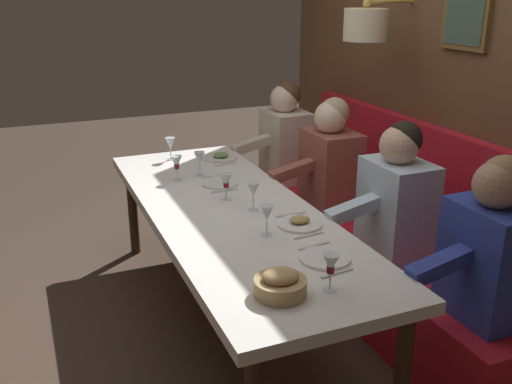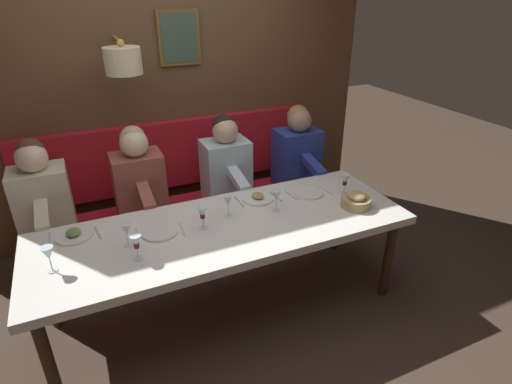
# 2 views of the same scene
# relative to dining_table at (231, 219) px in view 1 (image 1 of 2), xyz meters

# --- Properties ---
(ground_plane) EXTENTS (12.00, 12.00, 0.00)m
(ground_plane) POSITION_rel_dining_table_xyz_m (0.00, 0.00, -0.68)
(ground_plane) COLOR #423328
(dining_table) EXTENTS (0.90, 2.58, 0.74)m
(dining_table) POSITION_rel_dining_table_xyz_m (0.00, 0.00, 0.00)
(dining_table) COLOR silver
(dining_table) RESTS_ON ground_plane
(banquette_bench) EXTENTS (0.52, 2.78, 0.45)m
(banquette_bench) POSITION_rel_dining_table_xyz_m (0.89, 0.00, -0.45)
(banquette_bench) COLOR red
(banquette_bench) RESTS_ON ground_plane
(back_wall_panel) EXTENTS (0.59, 3.98, 2.90)m
(back_wall_panel) POSITION_rel_dining_table_xyz_m (1.46, 0.00, 0.69)
(back_wall_panel) COLOR brown
(back_wall_panel) RESTS_ON ground_plane
(diner_nearest) EXTENTS (0.60, 0.40, 0.79)m
(diner_nearest) POSITION_rel_dining_table_xyz_m (0.88, -1.06, 0.14)
(diner_nearest) COLOR #283893
(diner_nearest) RESTS_ON banquette_bench
(diner_near) EXTENTS (0.60, 0.40, 0.79)m
(diner_near) POSITION_rel_dining_table_xyz_m (0.88, -0.34, 0.14)
(diner_near) COLOR silver
(diner_near) RESTS_ON banquette_bench
(diner_middle) EXTENTS (0.60, 0.40, 0.79)m
(diner_middle) POSITION_rel_dining_table_xyz_m (0.88, 0.42, 0.14)
(diner_middle) COLOR #934C42
(diner_middle) RESTS_ON banquette_bench
(diner_far) EXTENTS (0.60, 0.40, 0.79)m
(diner_far) POSITION_rel_dining_table_xyz_m (0.88, 1.14, 0.14)
(diner_far) COLOR beige
(diner_far) RESTS_ON banquette_bench
(place_setting_0) EXTENTS (0.24, 0.32, 0.05)m
(place_setting_0) POSITION_rel_dining_table_xyz_m (0.28, 0.95, 0.08)
(place_setting_0) COLOR silver
(place_setting_0) RESTS_ON dining_table
(place_setting_1) EXTENTS (0.24, 0.33, 0.01)m
(place_setting_1) POSITION_rel_dining_table_xyz_m (0.18, -0.77, 0.07)
(place_setting_1) COLOR white
(place_setting_1) RESTS_ON dining_table
(place_setting_2) EXTENTS (0.24, 0.32, 0.01)m
(place_setting_2) POSITION_rel_dining_table_xyz_m (0.09, 0.43, 0.07)
(place_setting_2) COLOR silver
(place_setting_2) RESTS_ON dining_table
(place_setting_3) EXTENTS (0.24, 0.31, 0.05)m
(place_setting_3) POSITION_rel_dining_table_xyz_m (0.26, -0.36, 0.08)
(place_setting_3) COLOR white
(place_setting_3) RESTS_ON dining_table
(wine_glass_0) EXTENTS (0.07, 0.07, 0.16)m
(wine_glass_0) POSITION_rel_dining_table_xyz_m (0.04, -0.41, 0.18)
(wine_glass_0) COLOR silver
(wine_glass_0) RESTS_ON dining_table
(wine_glass_1) EXTENTS (0.07, 0.07, 0.16)m
(wine_glass_1) POSITION_rel_dining_table_xyz_m (0.11, -0.07, 0.18)
(wine_glass_1) COLOR silver
(wine_glass_1) RESTS_ON dining_table
(wine_glass_2) EXTENTS (0.07, 0.07, 0.16)m
(wine_glass_2) POSITION_rel_dining_table_xyz_m (-0.15, 0.61, 0.18)
(wine_glass_2) COLOR silver
(wine_glass_2) RESTS_ON dining_table
(wine_glass_3) EXTENTS (0.07, 0.07, 0.16)m
(wine_glass_3) POSITION_rel_dining_table_xyz_m (0.06, -1.02, 0.18)
(wine_glass_3) COLOR silver
(wine_glass_3) RESTS_ON dining_table
(wine_glass_4) EXTENTS (0.07, 0.07, 0.16)m
(wine_glass_4) POSITION_rel_dining_table_xyz_m (-0.06, 1.08, 0.18)
(wine_glass_4) COLOR silver
(wine_glass_4) RESTS_ON dining_table
(wine_glass_5) EXTENTS (0.07, 0.07, 0.16)m
(wine_glass_5) POSITION_rel_dining_table_xyz_m (0.02, 0.64, 0.18)
(wine_glass_5) COLOR silver
(wine_glass_5) RESTS_ON dining_table
(wine_glass_6) EXTENTS (0.07, 0.07, 0.16)m
(wine_glass_6) POSITION_rel_dining_table_xyz_m (0.03, 0.15, 0.18)
(wine_glass_6) COLOR silver
(wine_glass_6) RESTS_ON dining_table
(bread_bowl) EXTENTS (0.22, 0.22, 0.12)m
(bread_bowl) POSITION_rel_dining_table_xyz_m (-0.14, -0.98, 0.11)
(bread_bowl) COLOR tan
(bread_bowl) RESTS_ON dining_table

